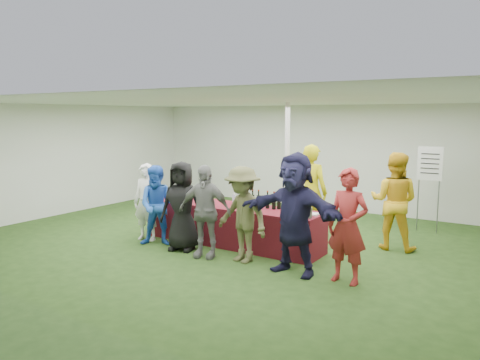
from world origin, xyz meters
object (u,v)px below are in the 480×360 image
Objects in this scene: serving_table at (231,225)px; customer_1 at (158,206)px; customer_0 at (147,202)px; customer_5 at (295,213)px; wine_list_sign at (430,170)px; staff_back at (394,201)px; customer_4 at (242,215)px; customer_6 at (348,226)px; dump_bucket at (306,212)px; staff_pourer at (311,192)px; customer_2 at (182,206)px; customer_3 at (204,211)px.

customer_1 is at bearing -144.17° from serving_table.
customer_5 is at bearing -15.97° from customer_0.
wine_list_sign is 1.73m from staff_back.
customer_5 reaches higher than staff_back.
customer_6 is (1.81, 0.01, 0.04)m from customer_4.
wine_list_sign is 0.95× the size of customer_5.
customer_5 is at bearing -80.60° from dump_bucket.
customer_6 is (-0.36, -3.80, -0.47)m from wine_list_sign.
staff_back is 1.11× the size of customer_4.
staff_pourer is 1.58m from staff_back.
serving_table is 1.91× the size of staff_pourer.
wine_list_sign is 5.18m from customer_2.
staff_pourer is at bearing 111.18° from dump_bucket.
customer_4 is at bearing -173.93° from customer_6.
customer_0 is 0.94× the size of customer_4.
staff_back is 1.11× the size of customer_3.
customer_5 is (2.28, -0.04, 0.14)m from customer_2.
staff_pourer is 2.57m from customer_2.
customer_0 is at bearing 21.36° from staff_back.
customer_1 is 0.80× the size of customer_5.
customer_2 is 1.01× the size of customer_3.
dump_bucket is 0.13× the size of customer_6.
customer_2 is (-3.48, -3.81, -0.50)m from wine_list_sign.
customer_0 is at bearing 37.63° from staff_pourer.
staff_back is 4.35m from customer_1.
staff_pourer reaches higher than customer_4.
customer_2 is (-3.21, -2.15, -0.08)m from staff_back.
dump_bucket is 1.88m from staff_back.
customer_3 is 0.85× the size of customer_5.
dump_bucket is at bearing -7.63° from serving_table.
dump_bucket is 0.12× the size of customer_5.
customer_4 is (1.88, 0.00, 0.05)m from customer_1.
staff_back is at bearing 56.83° from dump_bucket.
serving_table is 1.06m from customer_2.
customer_0 is (-2.67, -1.81, -0.19)m from staff_pourer.
staff_pourer is at bearing -134.87° from wine_list_sign.
customer_1 is 0.94× the size of customer_3.
customer_2 is (-0.54, -0.80, 0.44)m from serving_table.
customer_6 is (2.58, -0.79, 0.47)m from serving_table.
serving_table is 1.90× the size of customer_5.
customer_0 is 0.89× the size of customer_6.
serving_table is at bearing 172.37° from dump_bucket.
customer_0 is at bearing -171.19° from customer_4.
wine_list_sign is 1.19× the size of customer_1.
customer_2 is 3.12m from customer_6.
serving_table is 2.02× the size of staff_back.
customer_5 is (0.10, -0.62, 0.11)m from dump_bucket.
staff_pourer is 1.25× the size of customer_0.
customer_0 is at bearing -176.20° from customer_6.
customer_3 reaches higher than customer_1.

